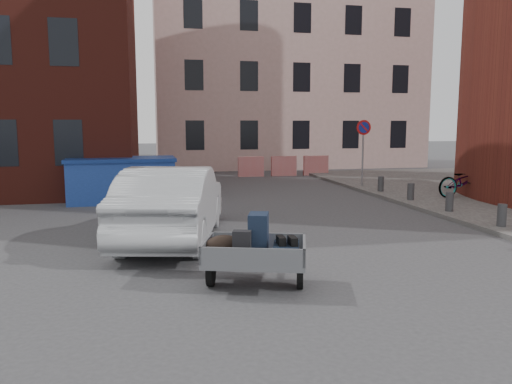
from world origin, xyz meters
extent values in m
plane|color=#38383A|center=(0.00, 0.00, 0.00)|extent=(120.00, 120.00, 0.00)
cube|color=#BD9B91|center=(6.00, 22.00, 7.00)|extent=(16.00, 8.00, 14.00)
cylinder|color=gray|center=(6.00, 9.50, 1.42)|extent=(0.07, 0.07, 2.60)
cylinder|color=red|center=(6.00, 9.48, 2.47)|extent=(0.60, 0.03, 0.60)
cylinder|color=navy|center=(6.00, 9.46, 2.47)|extent=(0.44, 0.03, 0.44)
cylinder|color=#3A3A3D|center=(6.00, 1.20, 0.40)|extent=(0.22, 0.22, 0.55)
cylinder|color=#3A3A3D|center=(6.00, 3.40, 0.40)|extent=(0.22, 0.22, 0.55)
cylinder|color=#3A3A3D|center=(6.00, 5.60, 0.40)|extent=(0.22, 0.22, 0.55)
cylinder|color=#3A3A3D|center=(6.00, 7.80, 0.40)|extent=(0.22, 0.22, 0.55)
cube|color=red|center=(2.50, 15.00, 0.50)|extent=(1.30, 0.18, 1.00)
cube|color=red|center=(4.20, 15.00, 0.50)|extent=(1.30, 0.18, 1.00)
cube|color=red|center=(5.90, 15.00, 0.50)|extent=(1.30, 0.18, 1.00)
cylinder|color=black|center=(-1.47, -1.50, 0.22)|extent=(0.23, 0.45, 0.44)
cylinder|color=black|center=(-0.10, -1.92, 0.22)|extent=(0.23, 0.45, 0.44)
cube|color=slate|center=(-0.78, -1.71, 0.46)|extent=(1.85, 1.52, 0.08)
cube|color=slate|center=(-1.53, -1.48, 0.64)|extent=(0.36, 1.06, 0.28)
cube|color=slate|center=(-0.04, -1.94, 0.64)|extent=(0.36, 1.06, 0.28)
cube|color=slate|center=(-0.63, -1.21, 0.64)|extent=(1.54, 0.51, 0.28)
cube|color=slate|center=(-0.94, -2.22, 0.64)|extent=(1.54, 0.51, 0.28)
cube|color=slate|center=(-0.52, -0.85, 0.40)|extent=(0.28, 0.69, 0.06)
cube|color=#182339|center=(-0.72, -1.68, 0.85)|extent=(0.42, 0.52, 0.70)
cube|color=black|center=(-0.33, -1.95, 0.62)|extent=(0.56, 0.69, 0.25)
ellipsoid|color=black|center=(-1.28, -1.61, 0.68)|extent=(0.68, 0.52, 0.36)
cube|color=black|center=(-1.03, -1.90, 0.74)|extent=(0.32, 0.25, 0.48)
ellipsoid|color=#1B29CC|center=(-0.73, -1.36, 0.62)|extent=(0.43, 0.39, 0.24)
cube|color=black|center=(-0.43, -1.98, 0.81)|extent=(0.12, 0.27, 0.13)
cube|color=black|center=(-0.25, -2.03, 0.81)|extent=(0.12, 0.27, 0.13)
cube|color=#21429F|center=(-3.34, 8.00, 0.69)|extent=(3.48, 1.80, 1.37)
cube|color=navy|center=(-3.34, 8.00, 1.43)|extent=(3.59, 1.92, 0.11)
imported|color=#A2A5A9|center=(-1.91, 1.90, 0.84)|extent=(2.85, 5.38, 1.69)
imported|color=black|center=(8.14, 5.82, 0.68)|extent=(2.20, 0.97, 1.12)
camera|label=1|loc=(-2.37, -9.30, 2.61)|focal=35.00mm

